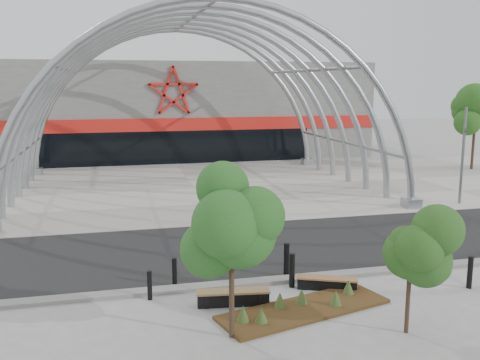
% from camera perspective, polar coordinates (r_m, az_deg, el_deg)
% --- Properties ---
extents(ground, '(140.00, 140.00, 0.00)m').
position_cam_1_polar(ground, '(17.77, 3.08, -10.56)').
color(ground, gray).
rests_on(ground, ground).
extents(road, '(140.00, 7.00, 0.02)m').
position_cam_1_polar(road, '(20.95, 0.32, -7.23)').
color(road, black).
rests_on(road, ground).
extents(forecourt, '(60.00, 17.00, 0.04)m').
position_cam_1_polar(forecourt, '(32.38, -4.78, -0.93)').
color(forecourt, '#99958B').
rests_on(forecourt, ground).
extents(kerb, '(60.00, 0.50, 0.12)m').
position_cam_1_polar(kerb, '(17.52, 3.32, -10.66)').
color(kerb, slate).
rests_on(kerb, ground).
extents(arena_building, '(34.00, 15.24, 8.00)m').
position_cam_1_polar(arena_building, '(49.63, -8.08, 7.55)').
color(arena_building, slate).
rests_on(arena_building, ground).
extents(vault_canopy, '(20.80, 15.80, 20.36)m').
position_cam_1_polar(vault_canopy, '(32.38, -4.78, -0.94)').
color(vault_canopy, '#949A9F').
rests_on(vault_canopy, ground).
extents(planting_bed, '(5.27, 2.86, 0.53)m').
position_cam_1_polar(planting_bed, '(15.54, 6.65, -13.28)').
color(planting_bed, '#392A0F').
rests_on(planting_bed, ground).
extents(signal_pole, '(0.31, 0.72, 5.10)m').
position_cam_1_polar(signal_pole, '(30.20, 22.68, 2.57)').
color(signal_pole, slate).
rests_on(signal_pole, ground).
extents(street_tree_0, '(1.85, 1.85, 4.23)m').
position_cam_1_polar(street_tree_0, '(13.01, -0.92, -4.35)').
color(street_tree_0, black).
rests_on(street_tree_0, ground).
extents(street_tree_1, '(1.39, 1.39, 3.30)m').
position_cam_1_polar(street_tree_1, '(14.09, 17.80, -6.53)').
color(street_tree_1, black).
rests_on(street_tree_1, ground).
extents(bench_0, '(2.16, 0.74, 0.44)m').
position_cam_1_polar(bench_0, '(15.80, -0.74, -12.45)').
color(bench_0, black).
rests_on(bench_0, ground).
extents(bench_1, '(1.87, 1.12, 0.39)m').
position_cam_1_polar(bench_1, '(17.11, 9.26, -10.85)').
color(bench_1, black).
rests_on(bench_1, ground).
extents(bollard_0, '(0.14, 0.14, 0.89)m').
position_cam_1_polar(bollard_0, '(16.29, -9.62, -11.02)').
color(bollard_0, black).
rests_on(bollard_0, ground).
extents(bollard_1, '(0.15, 0.15, 0.92)m').
position_cam_1_polar(bollard_1, '(17.16, -7.00, -9.76)').
color(bollard_1, black).
rests_on(bollard_1, ground).
extents(bollard_2, '(0.18, 0.18, 1.14)m').
position_cam_1_polar(bollard_2, '(17.87, 4.98, -8.52)').
color(bollard_2, black).
rests_on(bollard_2, ground).
extents(bollard_3, '(0.17, 0.17, 1.09)m').
position_cam_1_polar(bollard_3, '(17.04, 5.57, -9.58)').
color(bollard_3, black).
rests_on(bollard_3, ground).
extents(bollard_4, '(0.16, 0.16, 1.02)m').
position_cam_1_polar(bollard_4, '(18.36, 23.33, -9.04)').
color(bollard_4, black).
rests_on(bollard_4, ground).
extents(bg_tree_1, '(2.70, 2.70, 5.91)m').
position_cam_1_polar(bg_tree_1, '(42.64, 23.85, 6.68)').
color(bg_tree_1, black).
rests_on(bg_tree_1, ground).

